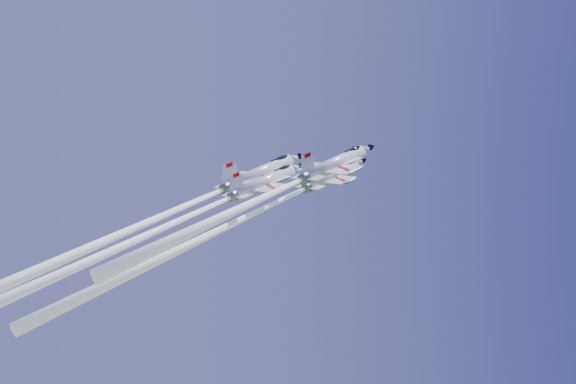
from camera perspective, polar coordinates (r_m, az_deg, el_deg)
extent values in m
cylinder|color=white|center=(103.49, 3.99, 1.51)|extent=(5.37, 5.97, 11.33)
cone|color=white|center=(108.20, 6.34, 2.65)|extent=(2.95, 2.98, 2.86)
cone|color=black|center=(109.32, 6.86, 2.90)|extent=(1.49, 1.50, 1.43)
cone|color=slate|center=(99.36, 1.63, 0.36)|extent=(2.68, 2.65, 1.91)
ellipsoid|color=black|center=(106.34, 5.48, 2.60)|extent=(3.01, 2.40, 2.04)
cube|color=black|center=(105.28, 4.96, 2.48)|extent=(1.01, 0.70, 0.69)
cube|color=white|center=(102.79, 3.60, 1.18)|extent=(7.88, 9.42, 2.86)
cube|color=white|center=(105.84, 4.32, 1.83)|extent=(3.13, 2.41, 1.44)
cube|color=white|center=(104.26, 5.28, 1.75)|extent=(3.13, 2.41, 1.44)
cube|color=white|center=(99.97, 2.00, 0.48)|extent=(4.20, 5.12, 1.52)
cube|color=white|center=(99.72, 1.94, 1.38)|extent=(2.65, 2.04, 3.49)
cube|color=#B10809|center=(99.56, 1.92, 2.13)|extent=(1.15, 0.82, 0.94)
cube|color=black|center=(103.74, 4.07, 1.05)|extent=(7.97, 4.70, 3.85)
sphere|color=white|center=(99.21, 1.54, 0.32)|extent=(1.03, 1.03, 0.93)
cone|color=white|center=(86.08, -9.15, -4.84)|extent=(14.40, 17.20, 43.44)
cylinder|color=white|center=(105.37, -2.52, 1.66)|extent=(6.47, 7.20, 13.67)
cone|color=white|center=(110.46, 0.57, 3.01)|extent=(3.56, 3.60, 3.45)
cone|color=black|center=(111.70, 1.24, 3.30)|extent=(1.80, 1.81, 1.73)
cone|color=slate|center=(101.02, -5.63, 0.30)|extent=(3.24, 3.19, 2.30)
ellipsoid|color=black|center=(108.43, -0.57, 2.95)|extent=(3.63, 2.89, 2.46)
cube|color=black|center=(107.28, -1.25, 2.82)|extent=(1.21, 0.84, 0.83)
cube|color=white|center=(104.62, -3.04, 1.27)|extent=(9.50, 11.37, 3.44)
cube|color=white|center=(108.10, -1.97, 2.04)|extent=(3.78, 2.91, 1.74)
cube|color=white|center=(105.97, -0.95, 1.95)|extent=(3.78, 2.91, 1.74)
cube|color=white|center=(101.66, -5.15, 0.44)|extent=(5.06, 6.17, 1.84)
cube|color=white|center=(101.37, -5.23, 1.51)|extent=(3.19, 2.46, 4.22)
cube|color=#B10809|center=(101.19, -5.27, 2.40)|extent=(1.38, 0.99, 1.14)
cube|color=black|center=(105.64, -2.40, 1.12)|extent=(9.61, 5.67, 4.65)
sphere|color=white|center=(100.86, -5.75, 0.24)|extent=(1.24, 1.25, 1.12)
cone|color=white|center=(88.39, -20.00, -5.94)|extent=(17.59, 21.02, 53.19)
cylinder|color=white|center=(95.71, 4.18, 2.50)|extent=(5.85, 6.51, 12.36)
cone|color=white|center=(100.91, 6.92, 3.78)|extent=(3.22, 3.25, 3.12)
cone|color=black|center=(102.16, 7.52, 4.06)|extent=(1.62, 1.64, 1.56)
cone|color=slate|center=(91.17, 1.38, 1.19)|extent=(2.93, 2.89, 2.08)
ellipsoid|color=black|center=(98.87, 5.92, 3.75)|extent=(3.28, 2.62, 2.23)
cube|color=black|center=(97.70, 5.32, 3.63)|extent=(1.10, 0.76, 0.75)
cube|color=white|center=(94.93, 3.71, 2.12)|extent=(8.59, 10.27, 3.11)
cube|color=white|center=(98.28, 4.55, 2.85)|extent=(3.41, 2.63, 1.57)
cube|color=white|center=(96.56, 5.69, 2.77)|extent=(3.41, 2.63, 1.57)
cube|color=white|center=(91.84, 1.81, 1.32)|extent=(4.58, 5.58, 1.66)
cube|color=white|center=(91.59, 1.75, 2.39)|extent=(2.89, 2.23, 3.81)
cube|color=#B10809|center=(91.45, 1.72, 3.29)|extent=(1.25, 0.89, 1.03)
cube|color=black|center=(95.96, 4.27, 1.96)|extent=(8.69, 5.13, 4.20)
sphere|color=white|center=(91.00, 1.27, 1.13)|extent=(1.12, 1.13, 1.01)
cone|color=white|center=(81.34, -6.74, -2.64)|extent=(11.12, 13.07, 31.27)
cylinder|color=white|center=(95.10, -2.13, 0.87)|extent=(5.38, 5.99, 11.36)
cone|color=white|center=(99.33, 0.71, 2.15)|extent=(2.96, 2.99, 2.87)
cone|color=black|center=(100.35, 1.33, 2.43)|extent=(1.49, 1.51, 1.44)
cone|color=slate|center=(91.47, -4.96, -0.41)|extent=(2.69, 2.65, 1.91)
ellipsoid|color=black|center=(97.64, -0.34, 2.08)|extent=(3.01, 2.41, 2.05)
cube|color=black|center=(96.68, -0.96, 1.95)|extent=(1.01, 0.70, 0.69)
cube|color=white|center=(94.48, -2.60, 0.51)|extent=(7.90, 9.45, 2.86)
cube|color=white|center=(97.37, -1.63, 1.24)|extent=(3.14, 2.42, 1.44)
cube|color=white|center=(95.62, -0.68, 1.14)|extent=(3.14, 2.42, 1.44)
cube|color=white|center=(92.01, -4.53, -0.27)|extent=(4.21, 5.13, 1.53)
cube|color=white|center=(91.75, -4.60, 0.71)|extent=(2.65, 2.05, 3.50)
cube|color=#B10809|center=(91.58, -4.64, 1.52)|extent=(1.15, 0.82, 0.94)
cube|color=black|center=(95.34, -2.02, 0.38)|extent=(7.99, 4.71, 3.86)
sphere|color=white|center=(91.34, -5.08, -0.46)|extent=(1.03, 1.04, 0.93)
cone|color=white|center=(80.27, -18.54, -6.45)|extent=(15.13, 18.10, 45.98)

